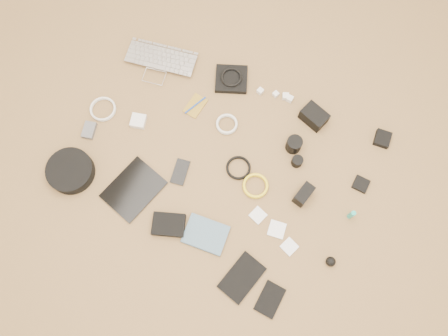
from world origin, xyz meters
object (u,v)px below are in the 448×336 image
at_px(dslr_camera, 314,116).
at_px(laptop, 158,67).
at_px(tablet, 134,189).
at_px(paperback, 200,249).
at_px(phone, 180,172).
at_px(headphone_case, 71,171).

bearing_deg(dslr_camera, laptop, -156.42).
height_order(tablet, paperback, paperback).
bearing_deg(phone, laptop, 118.38).
relative_size(laptop, phone, 2.87).
distance_m(laptop, dslr_camera, 0.85).
relative_size(laptop, dslr_camera, 2.88).
distance_m(dslr_camera, headphone_case, 1.23).
bearing_deg(headphone_case, laptop, 82.46).
bearing_deg(dslr_camera, phone, -113.13).
bearing_deg(phone, dslr_camera, 38.45).
relative_size(laptop, paperback, 1.89).
xyz_separation_m(tablet, paperback, (0.42, -0.11, 0.00)).
bearing_deg(headphone_case, paperback, -3.75).
distance_m(phone, headphone_case, 0.53).
height_order(tablet, phone, tablet).
height_order(laptop, tablet, laptop).
xyz_separation_m(laptop, paperback, (0.64, -0.74, -0.00)).
distance_m(laptop, phone, 0.59).
distance_m(dslr_camera, tablet, 0.96).
bearing_deg(paperback, laptop, 34.10).
bearing_deg(paperback, tablet, 68.84).
relative_size(dslr_camera, headphone_case, 0.57).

